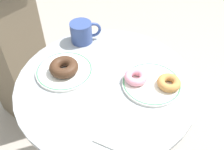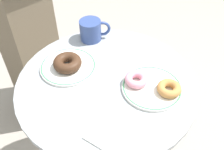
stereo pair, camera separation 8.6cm
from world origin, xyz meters
name	(u,v)px [view 1 (the left image)]	position (x,y,z in m)	size (l,w,h in m)	color
cafe_table	(107,123)	(0.00, 0.00, 0.47)	(0.64, 0.64, 0.72)	#999EA3
plate_left	(64,71)	(-0.16, 0.02, 0.73)	(0.21, 0.21, 0.01)	white
plate_right	(152,83)	(0.16, 0.01, 0.73)	(0.21, 0.21, 0.01)	white
donut_chocolate	(64,67)	(-0.16, 0.02, 0.75)	(0.10, 0.10, 0.04)	#422819
donut_old_fashioned	(169,83)	(0.22, 0.01, 0.75)	(0.08, 0.08, 0.03)	#BC7F42
donut_pink_frosted	(136,77)	(0.10, 0.02, 0.75)	(0.08, 0.08, 0.03)	pink
paper_napkin	(119,132)	(0.08, -0.20, 0.72)	(0.11, 0.11, 0.01)	white
coffee_mug	(82,32)	(-0.14, 0.22, 0.76)	(0.12, 0.09, 0.09)	#334784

